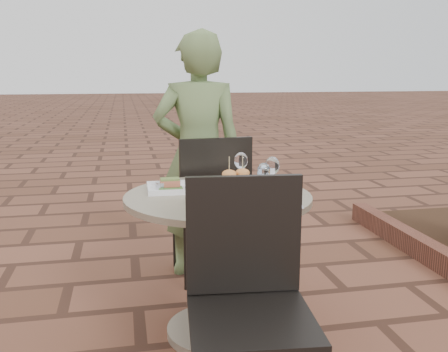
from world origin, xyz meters
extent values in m
plane|color=brown|center=(0.00, 0.00, 0.00)|extent=(60.00, 60.00, 0.00)
cylinder|color=gray|center=(-0.03, 0.06, 0.02)|extent=(0.52, 0.52, 0.04)
cylinder|color=gray|center=(-0.03, 0.06, 0.35)|extent=(0.08, 0.08, 0.70)
cylinder|color=tan|center=(-0.03, 0.06, 0.71)|extent=(0.90, 0.90, 0.03)
cube|color=black|center=(0.06, 0.82, 0.45)|extent=(0.47, 0.47, 0.03)
cube|color=black|center=(0.07, 0.62, 0.70)|extent=(0.44, 0.06, 0.46)
cylinder|color=black|center=(0.23, 1.03, 0.22)|extent=(0.02, 0.02, 0.44)
cylinder|color=black|center=(-0.15, 1.00, 0.22)|extent=(0.02, 0.02, 0.44)
cylinder|color=black|center=(0.26, 0.65, 0.22)|extent=(0.02, 0.02, 0.44)
cylinder|color=black|center=(-0.12, 0.62, 0.22)|extent=(0.02, 0.02, 0.44)
cube|color=black|center=(-0.04, -0.66, 0.45)|extent=(0.48, 0.48, 0.03)
cube|color=black|center=(-0.03, -0.46, 0.70)|extent=(0.44, 0.07, 0.46)
cylinder|color=black|center=(0.16, -0.49, 0.22)|extent=(0.02, 0.02, 0.44)
imported|color=#586F3D|center=(0.01, 0.89, 0.78)|extent=(0.61, 0.45, 1.56)
cube|color=silver|center=(-0.24, 0.20, 0.74)|extent=(0.23, 0.23, 0.01)
cube|color=#BF6043|center=(-0.24, 0.20, 0.77)|extent=(0.10, 0.06, 0.03)
cube|color=#55662E|center=(-0.24, 0.20, 0.79)|extent=(0.09, 0.06, 0.01)
cube|color=silver|center=(0.07, 0.09, 0.74)|extent=(0.34, 0.34, 0.01)
cube|color=silver|center=(-0.04, -0.19, 0.74)|extent=(0.31, 0.31, 0.01)
ellipsoid|color=#E25D81|center=(-0.08, -0.25, 0.75)|extent=(0.05, 0.04, 0.02)
cylinder|color=white|center=(0.19, 0.04, 0.73)|extent=(0.05, 0.05, 0.00)
cylinder|color=white|center=(0.19, 0.04, 0.77)|extent=(0.01, 0.01, 0.07)
ellipsoid|color=white|center=(0.19, 0.04, 0.84)|extent=(0.06, 0.06, 0.08)
cylinder|color=white|center=(0.19, 0.04, 0.84)|extent=(0.05, 0.05, 0.04)
cylinder|color=white|center=(0.14, 0.27, 0.73)|extent=(0.06, 0.06, 0.00)
cylinder|color=white|center=(0.14, 0.27, 0.77)|extent=(0.01, 0.01, 0.08)
ellipsoid|color=white|center=(0.14, 0.27, 0.85)|extent=(0.07, 0.07, 0.09)
cylinder|color=white|center=(0.25, 0.10, 0.73)|extent=(0.06, 0.06, 0.00)
cylinder|color=white|center=(0.25, 0.10, 0.77)|extent=(0.01, 0.01, 0.08)
ellipsoid|color=white|center=(0.25, 0.10, 0.86)|extent=(0.07, 0.07, 0.09)
cylinder|color=silver|center=(-0.29, 0.19, 0.75)|extent=(0.07, 0.07, 0.04)
camera|label=1|loc=(-0.46, -2.22, 1.31)|focal=40.00mm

